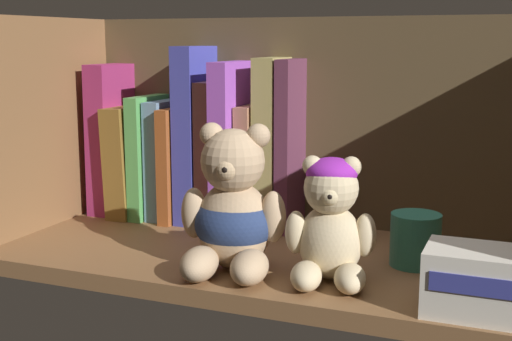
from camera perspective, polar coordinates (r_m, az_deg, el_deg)
shelf_board at (r=83.32cm, az=1.81°, el=-7.50°), size 66.22×29.19×2.00cm
shelf_back_panel at (r=94.33cm, az=5.05°, el=3.38°), size 68.62×1.20×30.13cm
shelf_side_panel_left at (r=96.95cm, az=-17.34°, el=3.13°), size 1.60×31.59×30.13cm
book_0 at (r=104.71cm, az=-11.37°, el=2.72°), size 3.56×12.17×21.74cm
book_1 at (r=103.24cm, az=-9.64°, el=1.01°), size 3.91×14.52×15.90cm
book_2 at (r=101.62cm, az=-8.24°, el=1.34°), size 1.99×13.68×17.37cm
book_3 at (r=100.47cm, az=-7.03°, el=1.08°), size 2.38×12.00×16.74cm
book_4 at (r=99.46cm, az=-5.85°, el=0.76°), size 1.74×14.09×15.90cm
book_5 at (r=97.63cm, az=-4.54°, el=3.10°), size 2.98×12.45×24.31cm
book_6 at (r=96.69cm, az=-2.94°, el=1.64°), size 2.47×12.18×19.61cm
book_7 at (r=95.36cm, az=-1.42°, el=2.34°), size 2.61×14.76×22.33cm
book_8 at (r=94.84cm, az=0.03°, el=0.52°), size 2.20×11.09×16.54cm
book_9 at (r=93.34cm, az=1.61°, el=2.33°), size 2.98×10.31×22.86cm
book_10 at (r=92.47cm, az=3.16°, el=2.19°), size 1.85×10.60×22.70cm
teddy_bear_larger at (r=75.61cm, az=-1.93°, el=-3.56°), size 12.10×12.94×16.30cm
teddy_bear_smaller at (r=72.55cm, az=6.18°, el=-4.32°), size 10.05×10.36×13.28cm
pillar_candle at (r=79.81cm, az=13.07°, el=-5.61°), size 5.65×5.65×5.99cm
small_product_box at (r=67.53cm, az=18.48°, el=-8.81°), size 10.97×7.05×6.21cm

